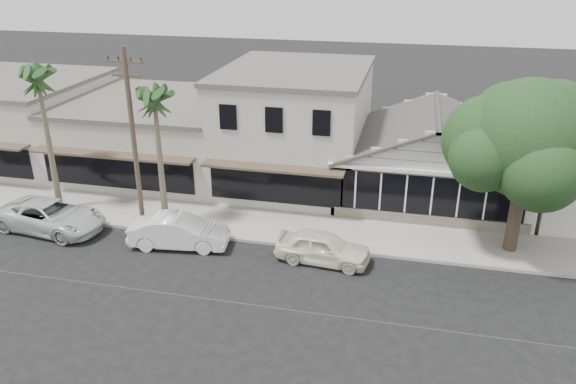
% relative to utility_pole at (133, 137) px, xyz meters
% --- Properties ---
extents(ground, '(140.00, 140.00, 0.00)m').
position_rel_utility_pole_xyz_m(ground, '(9.00, -5.20, -4.79)').
color(ground, black).
rests_on(ground, ground).
extents(sidewalk_north, '(90.00, 3.50, 0.15)m').
position_rel_utility_pole_xyz_m(sidewalk_north, '(1.00, 1.55, -4.71)').
color(sidewalk_north, '#9E9991').
rests_on(sidewalk_north, ground).
extents(corner_shop, '(10.40, 8.60, 5.10)m').
position_rel_utility_pole_xyz_m(corner_shop, '(14.00, 7.27, -2.17)').
color(corner_shop, silver).
rests_on(corner_shop, ground).
extents(row_building_near, '(8.00, 10.00, 6.50)m').
position_rel_utility_pole_xyz_m(row_building_near, '(6.00, 8.30, -1.54)').
color(row_building_near, beige).
rests_on(row_building_near, ground).
extents(row_building_midnear, '(10.00, 10.00, 4.20)m').
position_rel_utility_pole_xyz_m(row_building_midnear, '(-3.00, 8.30, -2.69)').
color(row_building_midnear, '#BCB8A8').
rests_on(row_building_midnear, ground).
extents(row_building_midfar, '(11.00, 10.00, 5.00)m').
position_rel_utility_pole_xyz_m(row_building_midfar, '(-13.50, 8.30, -2.29)').
color(row_building_midfar, beige).
rests_on(row_building_midfar, ground).
extents(utility_pole, '(1.80, 0.24, 9.00)m').
position_rel_utility_pole_xyz_m(utility_pole, '(0.00, 0.00, 0.00)').
color(utility_pole, brown).
rests_on(utility_pole, ground).
extents(car_0, '(4.38, 2.08, 1.45)m').
position_rel_utility_pole_xyz_m(car_0, '(9.33, -1.23, -4.07)').
color(car_0, white).
rests_on(car_0, ground).
extents(car_1, '(4.80, 2.19, 1.53)m').
position_rel_utility_pole_xyz_m(car_1, '(2.52, -1.32, -4.03)').
color(car_1, white).
rests_on(car_1, ground).
extents(car_2, '(5.80, 3.25, 1.53)m').
position_rel_utility_pole_xyz_m(car_2, '(-4.34, -1.18, -4.02)').
color(car_2, silver).
rests_on(car_2, ground).
extents(shade_tree, '(7.29, 6.59, 8.09)m').
position_rel_utility_pole_xyz_m(shade_tree, '(17.58, 1.81, 0.53)').
color(shade_tree, '#483C2C').
rests_on(shade_tree, ground).
extents(palm_east, '(2.61, 2.61, 7.57)m').
position_rel_utility_pole_xyz_m(palm_east, '(1.00, 0.51, 1.69)').
color(palm_east, '#726651').
rests_on(palm_east, ground).
extents(palm_mid, '(2.57, 2.57, 8.18)m').
position_rel_utility_pole_xyz_m(palm_mid, '(-5.33, 0.98, 2.24)').
color(palm_mid, '#726651').
rests_on(palm_mid, ground).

